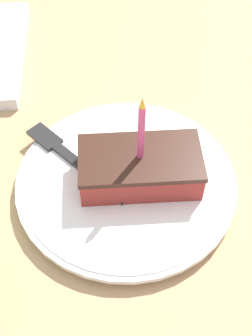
# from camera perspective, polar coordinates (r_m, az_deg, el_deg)

# --- Properties ---
(ground_plane) EXTENTS (2.40, 2.40, 0.04)m
(ground_plane) POSITION_cam_1_polar(r_m,az_deg,el_deg) (0.59, 2.38, -3.36)
(ground_plane) COLOR tan
(ground_plane) RESTS_ON ground
(plate) EXTENTS (0.26, 0.26, 0.02)m
(plate) POSITION_cam_1_polar(r_m,az_deg,el_deg) (0.56, 0.00, -1.77)
(plate) COLOR white
(plate) RESTS_ON ground_plane
(cake_slice) EXTENTS (0.08, 0.14, 0.13)m
(cake_slice) POSITION_cam_1_polar(r_m,az_deg,el_deg) (0.54, 1.70, 0.32)
(cake_slice) COLOR #99332D
(cake_slice) RESTS_ON plate
(fork) EXTENTS (0.14, 0.13, 0.00)m
(fork) POSITION_cam_1_polar(r_m,az_deg,el_deg) (0.58, -6.90, 1.37)
(fork) COLOR #262626
(fork) RESTS_ON plate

